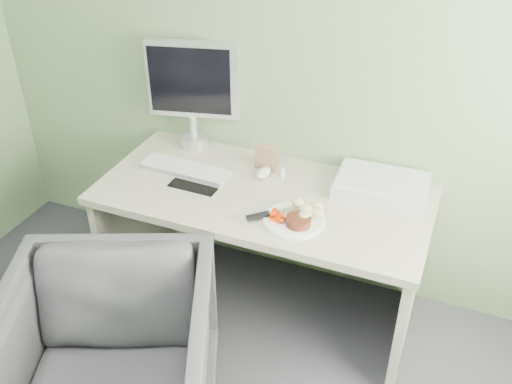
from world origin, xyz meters
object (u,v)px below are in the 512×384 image
at_px(monitor, 193,89).
at_px(desk_chair, 111,365).
at_px(desk, 262,223).
at_px(scanner, 382,186).
at_px(plate, 294,220).

bearing_deg(monitor, desk_chair, -93.14).
relative_size(monitor, desk_chair, 0.69).
xyz_separation_m(desk, scanner, (0.53, 0.22, 0.22)).
relative_size(scanner, monitor, 0.76).
bearing_deg(monitor, desk, -44.63).
xyz_separation_m(desk, plate, (0.22, -0.17, 0.19)).
relative_size(plate, scanner, 0.63).
xyz_separation_m(monitor, desk_chair, (0.22, -1.24, -0.68)).
bearing_deg(desk, scanner, 22.13).
relative_size(plate, monitor, 0.48).
bearing_deg(plate, desk, 141.76).
xyz_separation_m(plate, desk_chair, (-0.51, -0.75, -0.36)).
xyz_separation_m(scanner, monitor, (-1.05, 0.10, 0.29)).
height_order(desk, scanner, scanner).
bearing_deg(plate, monitor, 146.48).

